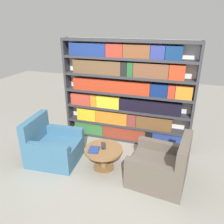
# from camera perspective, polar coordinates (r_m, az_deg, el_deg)

# --- Properties ---
(ground_plane) EXTENTS (14.00, 14.00, 0.00)m
(ground_plane) POSITION_cam_1_polar(r_m,az_deg,el_deg) (4.03, -1.88, -16.73)
(ground_plane) COLOR gray
(bookshelf) EXTENTS (2.80, 0.30, 2.23)m
(bookshelf) POSITION_cam_1_polar(r_m,az_deg,el_deg) (4.72, 3.69, 4.58)
(bookshelf) COLOR silver
(bookshelf) RESTS_ON ground_plane
(armchair_left) EXTENTS (0.97, 0.90, 0.88)m
(armchair_left) POSITION_cam_1_polar(r_m,az_deg,el_deg) (4.46, -15.25, -8.80)
(armchair_left) COLOR #386684
(armchair_left) RESTS_ON ground_plane
(armchair_right) EXTENTS (1.00, 0.93, 0.88)m
(armchair_right) POSITION_cam_1_polar(r_m,az_deg,el_deg) (3.87, 12.62, -13.89)
(armchair_right) COLOR brown
(armchair_right) RESTS_ON ground_plane
(coffee_table) EXTENTS (0.70, 0.70, 0.41)m
(coffee_table) POSITION_cam_1_polar(r_m,az_deg,el_deg) (4.08, -2.22, -10.97)
(coffee_table) COLOR brown
(coffee_table) RESTS_ON ground_plane
(table_sign) EXTENTS (0.08, 0.06, 0.13)m
(table_sign) POSITION_cam_1_polar(r_m,az_deg,el_deg) (3.98, -2.25, -8.90)
(table_sign) COLOR black
(table_sign) RESTS_ON coffee_table
(stray_book) EXTENTS (0.21, 0.25, 0.03)m
(stray_book) POSITION_cam_1_polar(r_m,az_deg,el_deg) (3.97, -4.75, -9.81)
(stray_book) COLOR navy
(stray_book) RESTS_ON coffee_table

